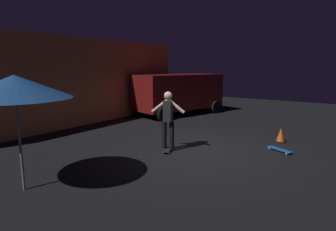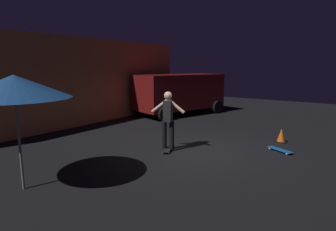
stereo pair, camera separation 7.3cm
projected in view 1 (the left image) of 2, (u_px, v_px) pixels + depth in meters
name	position (u px, v px, depth m)	size (l,w,h in m)	color
ground_plane	(195.00, 150.00, 8.34)	(28.00, 28.00, 0.00)	black
low_building	(54.00, 80.00, 12.93)	(12.02, 4.46, 3.60)	#C67A47
parked_van	(179.00, 92.00, 14.34)	(4.95, 3.27, 2.03)	maroon
patio_umbrella	(15.00, 87.00, 5.35)	(2.10, 2.10, 2.30)	slate
skateboard_ridden	(168.00, 149.00, 8.31)	(0.79, 0.50, 0.07)	black
skateboard_spare	(280.00, 150.00, 8.23)	(0.52, 0.79, 0.07)	#1959B2
skater	(168.00, 116.00, 8.14)	(0.48, 0.93, 1.67)	black
traffic_cone	(281.00, 136.00, 9.24)	(0.34, 0.34, 0.46)	black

